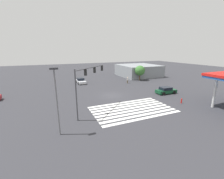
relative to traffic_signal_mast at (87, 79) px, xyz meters
The scene contains 10 objects.
ground_plane 10.54m from the traffic_signal_mast, 45.00° to the left, with size 151.46×151.46×0.00m, color #333338.
crosswalk_markings 8.38m from the traffic_signal_mast, 12.53° to the right, with size 12.41×7.25×0.01m.
traffic_signal_mast is the anchor object (origin of this frame).
car_0 18.29m from the traffic_signal_mast, 10.61° to the left, with size 4.34×2.25×1.41m.
car_1 21.06m from the traffic_signal_mast, 81.20° to the left, with size 2.24×4.55×1.46m.
corner_building 34.67m from the traffic_signal_mast, 45.20° to the left, with size 12.58×12.58×3.83m.
pedestrian 21.77m from the traffic_signal_mast, 45.73° to the left, with size 0.41×0.41×1.77m.
street_light_pole_a 6.31m from the traffic_signal_mast, 133.81° to the right, with size 0.80×0.36×7.27m.
tree_corner_a 26.87m from the traffic_signal_mast, 40.76° to the left, with size 2.98×2.98×4.45m.
fire_hydrant 16.58m from the traffic_signal_mast, ahead, with size 0.22×0.22×0.86m.
Camera 1 is at (-11.44, -26.61, 8.91)m, focal length 24.00 mm.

